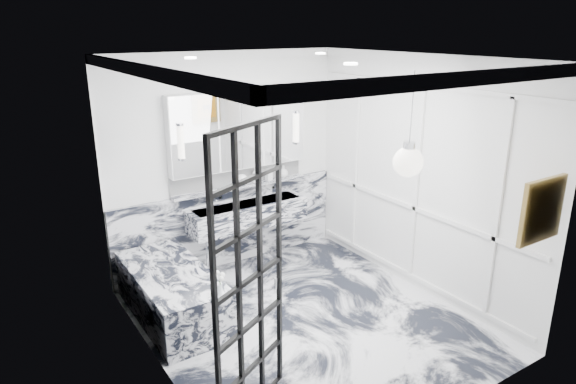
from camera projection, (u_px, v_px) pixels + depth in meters
floor at (306, 321)px, 5.63m from camera, size 3.60×3.60×0.00m
ceiling at (309, 58)px, 4.76m from camera, size 3.60×3.60×0.00m
wall_back at (227, 162)px, 6.63m from camera, size 3.60×0.00×3.60m
wall_front at (449, 267)px, 3.76m from camera, size 3.60×0.00×3.60m
wall_left at (154, 233)px, 4.36m from camera, size 0.00×3.60×3.60m
wall_right at (418, 176)px, 6.03m from camera, size 0.00×3.60×3.60m
marble_clad_back at (230, 226)px, 6.88m from camera, size 3.18×0.05×1.05m
marble_clad_left at (156, 240)px, 4.39m from camera, size 0.02×3.56×2.68m
panel_molding at (417, 184)px, 6.05m from camera, size 0.03×3.40×2.30m
soap_bottle_a at (255, 175)px, 6.81m from camera, size 0.09×0.09×0.20m
soap_bottle_b at (269, 174)px, 6.92m from camera, size 0.09×0.09×0.17m
soap_bottle_c at (283, 171)px, 7.04m from camera, size 0.14×0.14×0.17m
face_pot at (242, 179)px, 6.71m from camera, size 0.15×0.15×0.15m
amber_bottle at (268, 177)px, 6.93m from camera, size 0.04×0.04×0.10m
flower_vase at (218, 289)px, 5.06m from camera, size 0.08×0.08×0.12m
crittall_door at (250, 279)px, 3.98m from camera, size 0.80×0.43×2.42m
artwork at (542, 210)px, 4.36m from camera, size 0.47×0.04×0.47m
pendant_light at (408, 162)px, 4.25m from camera, size 0.25×0.25×0.25m
trough_sink at (248, 214)px, 6.72m from camera, size 1.60×0.45×0.30m
ledge at (241, 186)px, 6.74m from camera, size 1.90×0.14×0.04m
subway_tile at (238, 175)px, 6.75m from camera, size 1.90×0.03×0.23m
mirror_cabinet at (239, 130)px, 6.52m from camera, size 1.90×0.16×1.00m
sconce_left at (181, 142)px, 6.03m from camera, size 0.07×0.07×0.40m
sconce_right at (297, 128)px, 6.88m from camera, size 0.07×0.07×0.40m
bathtub at (172, 294)px, 5.64m from camera, size 0.75×1.65×0.55m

